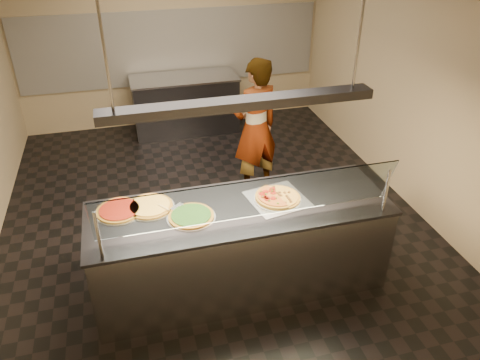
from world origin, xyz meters
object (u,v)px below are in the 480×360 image
object	(u,v)px
sneeze_guard	(251,200)
pizza_tomato	(119,210)
worker	(256,128)
perforated_tray	(277,198)
heat_lamp_housing	(240,104)
prep_table	(185,104)
pizza_cheese	(150,206)
pizza_spatula	(170,207)
serving_counter	(240,246)
pizza_spinach	(191,216)
half_pizza_sausage	(287,195)
half_pizza_pepperoni	(267,197)

from	to	relation	value
sneeze_guard	pizza_tomato	xyz separation A→B (m)	(-1.08, 0.57, -0.28)
sneeze_guard	worker	xyz separation A→B (m)	(0.65, 2.03, -0.32)
perforated_tray	heat_lamp_housing	distance (m)	1.08
prep_table	sneeze_guard	bearing A→B (deg)	-91.15
pizza_cheese	worker	world-z (taller)	worker
pizza_spatula	worker	bearing A→B (deg)	50.58
pizza_tomato	worker	world-z (taller)	worker
pizza_cheese	worker	xyz separation A→B (m)	(1.46, 1.47, -0.04)
serving_counter	heat_lamp_housing	size ratio (longest dim) A/B	1.23
pizza_spinach	heat_lamp_housing	world-z (taller)	heat_lamp_housing
sneeze_guard	half_pizza_sausage	bearing A→B (deg)	38.67
perforated_tray	worker	xyz separation A→B (m)	(0.27, 1.64, -0.03)
serving_counter	worker	size ratio (longest dim) A/B	1.56
pizza_cheese	pizza_tomato	size ratio (longest dim) A/B	1.02
half_pizza_pepperoni	half_pizza_sausage	distance (m)	0.20
pizza_cheese	heat_lamp_housing	bearing A→B (deg)	-14.98
sneeze_guard	half_pizza_sausage	size ratio (longest dim) A/B	5.67
half_pizza_pepperoni	heat_lamp_housing	xyz separation A→B (m)	(-0.28, -0.04, 0.99)
perforated_tray	pizza_spatula	distance (m)	1.01
serving_counter	prep_table	size ratio (longest dim) A/B	1.64
pizza_tomato	worker	bearing A→B (deg)	40.13
pizza_cheese	heat_lamp_housing	distance (m)	1.31
perforated_tray	worker	distance (m)	1.67
worker	prep_table	bearing A→B (deg)	-94.81
pizza_tomato	pizza_spatula	distance (m)	0.46
pizza_spatula	worker	distance (m)	2.02
serving_counter	heat_lamp_housing	xyz separation A→B (m)	(0.00, 0.00, 1.48)
heat_lamp_housing	perforated_tray	bearing A→B (deg)	6.15
serving_counter	pizza_spatula	xyz separation A→B (m)	(-0.63, 0.12, 0.49)
sneeze_guard	heat_lamp_housing	xyz separation A→B (m)	(0.00, 0.34, 0.72)
half_pizza_pepperoni	pizza_spatula	distance (m)	0.91
serving_counter	sneeze_guard	xyz separation A→B (m)	(0.00, -0.34, 0.76)
half_pizza_sausage	heat_lamp_housing	bearing A→B (deg)	-175.21
serving_counter	half_pizza_pepperoni	bearing A→B (deg)	8.67
serving_counter	pizza_cheese	size ratio (longest dim) A/B	6.24
serving_counter	worker	xyz separation A→B (m)	(0.65, 1.69, 0.44)
perforated_tray	prep_table	size ratio (longest dim) A/B	0.35
prep_table	worker	bearing A→B (deg)	-75.12
perforated_tray	heat_lamp_housing	size ratio (longest dim) A/B	0.26
pizza_cheese	pizza_tomato	distance (m)	0.28
pizza_cheese	serving_counter	bearing A→B (deg)	-14.98
pizza_cheese	prep_table	xyz separation A→B (m)	(0.89, 3.61, -0.48)
worker	perforated_tray	bearing A→B (deg)	60.84
worker	pizza_spatula	bearing A→B (deg)	30.89
sneeze_guard	heat_lamp_housing	world-z (taller)	heat_lamp_housing
worker	heat_lamp_housing	bearing A→B (deg)	49.16
half_pizza_sausage	pizza_cheese	world-z (taller)	half_pizza_sausage
perforated_tray	worker	bearing A→B (deg)	80.53
pizza_spinach	worker	size ratio (longest dim) A/B	0.24
sneeze_guard	pizza_cheese	bearing A→B (deg)	145.29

